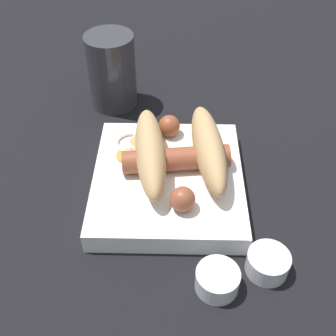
# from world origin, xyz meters

# --- Properties ---
(ground_plane) EXTENTS (3.00, 3.00, 0.00)m
(ground_plane) POSITION_xyz_m (0.00, 0.00, 0.00)
(ground_plane) COLOR black
(food_tray) EXTENTS (0.21, 0.19, 0.03)m
(food_tray) POSITION_xyz_m (0.00, 0.00, 0.01)
(food_tray) COLOR white
(food_tray) RESTS_ON ground_plane
(bread_roll) EXTENTS (0.18, 0.13, 0.05)m
(bread_roll) POSITION_xyz_m (-0.02, 0.01, 0.05)
(bread_roll) COLOR tan
(bread_roll) RESTS_ON food_tray
(sausage) EXTENTS (0.17, 0.14, 0.03)m
(sausage) POSITION_xyz_m (-0.01, 0.01, 0.04)
(sausage) COLOR brown
(sausage) RESTS_ON food_tray
(pickled_veggies) EXTENTS (0.07, 0.06, 0.01)m
(pickled_veggies) POSITION_xyz_m (-0.05, -0.05, 0.03)
(pickled_veggies) COLOR #F99E4C
(pickled_veggies) RESTS_ON food_tray
(condiment_cup_near) EXTENTS (0.05, 0.05, 0.03)m
(condiment_cup_near) POSITION_xyz_m (0.14, 0.06, 0.01)
(condiment_cup_near) COLOR silver
(condiment_cup_near) RESTS_ON ground_plane
(condiment_cup_far) EXTENTS (0.05, 0.05, 0.03)m
(condiment_cup_far) POSITION_xyz_m (0.12, 0.11, 0.01)
(condiment_cup_far) COLOR silver
(condiment_cup_far) RESTS_ON ground_plane
(drink_glass) EXTENTS (0.08, 0.08, 0.12)m
(drink_glass) POSITION_xyz_m (-0.20, -0.09, 0.06)
(drink_glass) COLOR #333338
(drink_glass) RESTS_ON ground_plane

